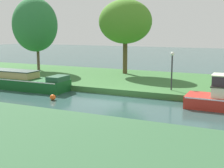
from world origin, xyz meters
TOP-DOWN VIEW (x-y plane):
  - ground_plane at (0.00, 0.00)m, footprint 120.00×120.00m
  - riverbank_far at (0.00, 7.00)m, footprint 72.00×10.00m
  - forest_barge at (-8.91, 1.20)m, footprint 9.96×1.89m
  - willow_tree_left at (-11.34, 7.76)m, footprint 4.49×3.93m
  - willow_tree_centre at (-2.62, 9.25)m, footprint 4.89×3.50m
  - lamp_post at (3.15, 3.36)m, footprint 0.24×0.24m
  - mooring_post_near at (-8.75, 2.33)m, footprint 0.15×0.15m
  - channel_buoy at (-3.24, -0.96)m, footprint 0.36×0.36m

SIDE VIEW (x-z plane):
  - ground_plane at x=0.00m, z-range 0.00..0.00m
  - channel_buoy at x=-3.24m, z-range 0.00..0.36m
  - riverbank_far at x=0.00m, z-range 0.00..0.40m
  - forest_barge at x=-8.91m, z-range -0.34..1.58m
  - mooring_post_near at x=-8.75m, z-range 0.40..1.04m
  - lamp_post at x=3.15m, z-range 0.76..3.27m
  - willow_tree_left at x=-11.34m, z-range 1.31..8.24m
  - willow_tree_centre at x=-2.62m, z-range 1.72..8.30m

